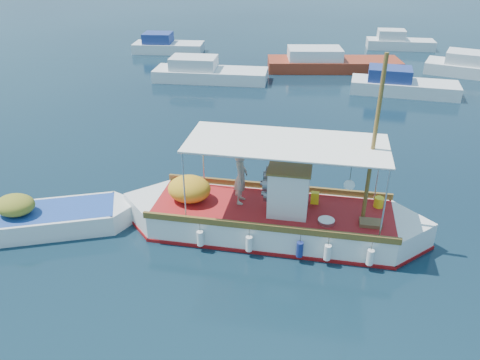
# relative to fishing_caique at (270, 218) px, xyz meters

# --- Properties ---
(ground) EXTENTS (160.00, 160.00, 0.00)m
(ground) POSITION_rel_fishing_caique_xyz_m (-0.12, 0.34, -0.57)
(ground) COLOR black
(ground) RESTS_ON ground
(fishing_caique) EXTENTS (10.51, 3.08, 6.41)m
(fishing_caique) POSITION_rel_fishing_caique_xyz_m (0.00, 0.00, 0.00)
(fishing_caique) COLOR white
(fishing_caique) RESTS_ON ground
(dinghy) EXTENTS (5.96, 3.54, 1.59)m
(dinghy) POSITION_rel_fishing_caique_xyz_m (-7.63, -1.43, -0.23)
(dinghy) COLOR white
(dinghy) RESTS_ON ground
(bg_boat_nw) EXTENTS (7.81, 2.98, 1.80)m
(bg_boat_nw) POSITION_rel_fishing_caique_xyz_m (-6.95, 17.20, -0.07)
(bg_boat_nw) COLOR silver
(bg_boat_nw) RESTS_ON ground
(bg_boat_n) EXTENTS (9.95, 4.59, 1.80)m
(bg_boat_n) POSITION_rel_fishing_caique_xyz_m (1.11, 21.75, -0.07)
(bg_boat_n) COLOR maroon
(bg_boat_n) RESTS_ON ground
(bg_boat_ne) EXTENTS (6.58, 2.52, 1.80)m
(bg_boat_ne) POSITION_rel_fishing_caique_xyz_m (5.74, 16.94, -0.07)
(bg_boat_ne) COLOR silver
(bg_boat_ne) RESTS_ON ground
(bg_boat_far_w) EXTENTS (6.01, 3.02, 1.80)m
(bg_boat_far_w) POSITION_rel_fishing_caique_xyz_m (-12.56, 24.66, -0.07)
(bg_boat_far_w) COLOR silver
(bg_boat_far_w) RESTS_ON ground
(bg_boat_far_n) EXTENTS (5.71, 2.30, 1.80)m
(bg_boat_far_n) POSITION_rel_fishing_caique_xyz_m (6.66, 30.07, -0.07)
(bg_boat_far_n) COLOR silver
(bg_boat_far_n) RESTS_ON ground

